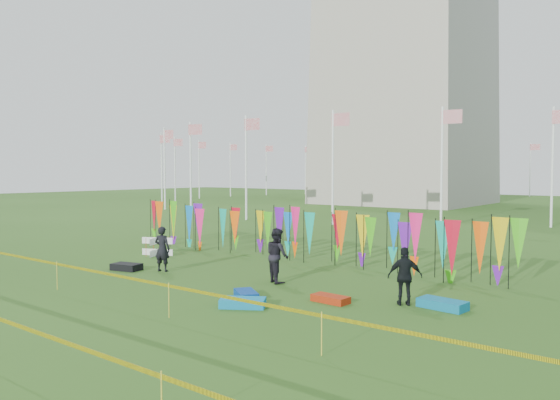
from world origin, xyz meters
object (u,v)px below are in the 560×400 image
Objects in this scene: box_kite at (157,246)px; kite_bag_turquoise at (243,303)px; kite_bag_blue at (246,295)px; kite_bag_red at (330,299)px; person_right at (405,276)px; kite_bag_black at (126,267)px; kite_bag_teal at (442,304)px; person_mid at (277,255)px; person_left at (162,249)px.

box_kite reaches higher than kite_bag_turquoise.
kite_bag_red is (2.24, 1.09, -0.01)m from kite_bag_blue.
person_right is (12.53, -1.56, 0.40)m from box_kite.
person_right is 1.49× the size of kite_bag_black.
person_mid is at bearing -179.89° from kite_bag_teal.
box_kite is 3.96m from person_left.
kite_bag_blue is (-4.04, -2.09, -0.71)m from person_right.
person_mid reaches higher than person_right.
kite_bag_black reaches higher than kite_bag_teal.
person_right reaches higher than box_kite.
kite_bag_turquoise is at bearing 141.16° from person_left.
person_mid is 1.50× the size of kite_bag_turquoise.
person_right reaches higher than kite_bag_black.
kite_bag_red is 0.99× the size of kite_bag_black.
kite_bag_red is 0.85× the size of kite_bag_teal.
kite_bag_blue is 0.80× the size of kite_bag_teal.
person_mid is at bearing 112.54° from kite_bag_turquoise.
box_kite is 9.24m from kite_bag_blue.
kite_bag_turquoise is 0.96× the size of kite_bag_teal.
kite_bag_blue is 0.93× the size of kite_bag_black.
person_left is at bearing 41.19° from person_mid.
person_mid is 3.57m from kite_bag_turquoise.
kite_bag_black is (-1.27, -0.67, -0.72)m from person_left.
kite_bag_red is at bearing 3.03° from kite_bag_black.
kite_bag_turquoise is 1.20× the size of kite_bag_blue.
box_kite is at bearing -55.47° from person_left.
person_left is 10.42m from kite_bag_teal.
kite_bag_teal reaches higher than kite_bag_blue.
kite_bag_blue is 2.49m from kite_bag_red.
person_left is 1.60m from kite_bag_black.
person_left is 5.53m from kite_bag_blue.
person_mid is at bearing 156.67° from kite_bag_red.
person_right is 4.61m from kite_bag_blue.
kite_bag_teal is (10.34, 1.07, -0.72)m from person_left.
box_kite reaches higher than kite_bag_blue.
person_left is at bearing -29.23° from person_right.
person_left is 1.55× the size of kite_bag_black.
person_left is at bearing -174.11° from kite_bag_teal.
person_mid reaches higher than kite_bag_black.
kite_bag_blue is 5.55m from kite_bag_teal.
box_kite is 3.58m from kite_bag_black.
box_kite is at bearing 122.15° from kite_bag_black.
person_right reaches higher than kite_bag_teal.
box_kite is 0.76× the size of kite_bag_red.
person_left reaches higher than kite_bag_turquoise.
person_right is 1.50× the size of kite_bag_red.
kite_bag_black is at bearing 174.56° from kite_bag_blue.
person_right is (9.37, 0.79, -0.03)m from person_left.
person_mid is 1.44× the size of kite_bag_teal.
person_left is 9.40m from person_right.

